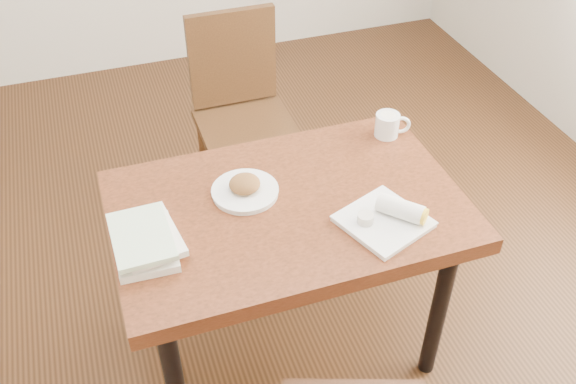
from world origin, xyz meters
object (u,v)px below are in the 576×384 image
object	(u,v)px
coffee_mug	(388,124)
plate_burrito	(389,217)
plate_scone	(245,189)
table	(288,224)
book_stack	(145,240)
chair_far	(241,104)

from	to	relation	value
coffee_mug	plate_burrito	xyz separation A→B (m)	(-0.21, -0.44, -0.02)
plate_scone	plate_burrito	world-z (taller)	plate_burrito
plate_scone	coffee_mug	distance (m)	0.62
table	book_stack	bearing A→B (deg)	-173.39
chair_far	plate_scone	xyz separation A→B (m)	(-0.21, -0.85, 0.22)
plate_scone	chair_far	bearing A→B (deg)	75.93
coffee_mug	book_stack	xyz separation A→B (m)	(-0.95, -0.30, -0.01)
plate_scone	plate_burrito	distance (m)	0.48
plate_scone	coffee_mug	size ratio (longest dim) A/B	1.73
book_stack	chair_far	bearing A→B (deg)	60.51
table	coffee_mug	size ratio (longest dim) A/B	8.86
coffee_mug	book_stack	size ratio (longest dim) A/B	0.47
table	plate_burrito	world-z (taller)	plate_burrito
table	plate_scone	size ratio (longest dim) A/B	5.11
plate_scone	table	bearing A→B (deg)	-38.35
table	coffee_mug	bearing A→B (deg)	27.67
plate_scone	coffee_mug	bearing A→B (deg)	14.72
chair_far	book_stack	size ratio (longest dim) A/B	3.45
chair_far	coffee_mug	bearing A→B (deg)	-61.19
table	coffee_mug	world-z (taller)	coffee_mug
book_stack	coffee_mug	bearing A→B (deg)	17.82
chair_far	plate_scone	bearing A→B (deg)	-104.07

